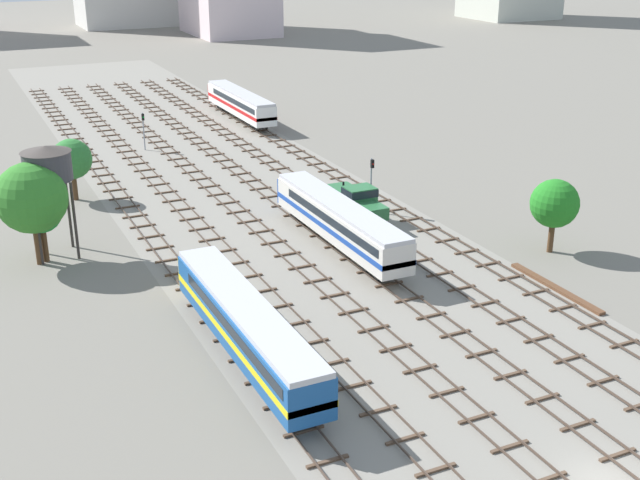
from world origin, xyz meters
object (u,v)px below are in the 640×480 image
Objects in this scene: diesel_railcar_centre_near at (339,220)px; shunter_loco_centre_right_mid at (357,200)px; diesel_railcar_far_left_nearest at (246,324)px; water_tower at (47,165)px; signal_post_nearest at (143,126)px; diesel_railcar_right_midfar at (240,102)px; signal_post_near at (371,178)px.

diesel_railcar_centre_near is 2.42× the size of shunter_loco_centre_right_mid.
diesel_railcar_far_left_nearest is at bearing -132.46° from shunter_loco_centre_right_mid.
water_tower reaches higher than signal_post_nearest.
water_tower reaches higher than diesel_railcar_right_midfar.
diesel_railcar_right_midfar is at bearing 32.28° from signal_post_nearest.
signal_post_near is at bearing -66.54° from signal_post_nearest.
diesel_railcar_far_left_nearest is 54.65m from signal_post_nearest.
shunter_loco_centre_right_mid is at bearing -145.55° from signal_post_near.
signal_post_nearest is at bearing 82.65° from diesel_railcar_far_left_nearest.
signal_post_near is at bearing 34.45° from shunter_loco_centre_right_mid.
diesel_railcar_far_left_nearest is 1.00× the size of diesel_railcar_right_midfar.
shunter_loco_centre_right_mid is 0.41× the size of diesel_railcar_right_midfar.
shunter_loco_centre_right_mid is 1.58× the size of signal_post_near.
signal_post_nearest is 0.87× the size of signal_post_near.
diesel_railcar_centre_near and diesel_railcar_right_midfar have the same top height.
signal_post_nearest is at bearing 63.82° from water_tower.
water_tower reaches higher than shunter_loco_centre_right_mid.
diesel_railcar_centre_near is (13.98, 14.83, 0.00)m from diesel_railcar_far_left_nearest.
diesel_railcar_right_midfar is (4.66, 44.13, 0.59)m from shunter_loco_centre_right_mid.
signal_post_nearest is at bearing 100.07° from diesel_railcar_centre_near.
diesel_railcar_right_midfar is 3.84× the size of signal_post_near.
signal_post_near is (29.08, -1.51, -4.50)m from water_tower.
diesel_railcar_far_left_nearest and diesel_railcar_centre_near have the same top height.
diesel_railcar_centre_near is 50.54m from diesel_railcar_right_midfar.
diesel_railcar_centre_near is 24.31m from water_tower.
signal_post_nearest reaches higher than diesel_railcar_far_left_nearest.
diesel_railcar_centre_near reaches higher than shunter_loco_centre_right_mid.
shunter_loco_centre_right_mid is 0.89× the size of water_tower.
diesel_railcar_far_left_nearest is at bearing -133.67° from signal_post_near.
signal_post_near is (13.98, -32.22, 0.41)m from signal_post_nearest.
signal_post_near is (6.99, 7.15, 0.80)m from diesel_railcar_centre_near.
diesel_railcar_right_midfar is at bearing 86.86° from signal_post_near.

